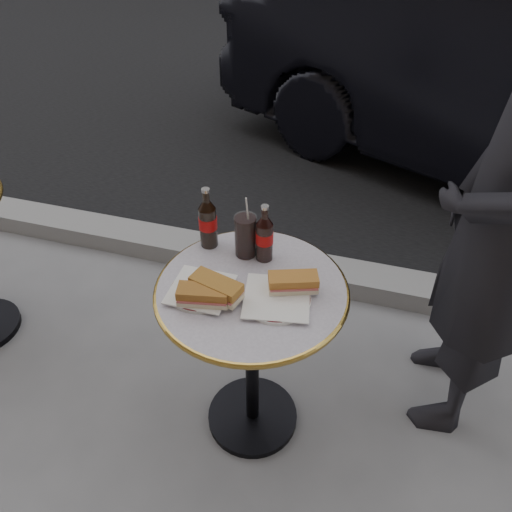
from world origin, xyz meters
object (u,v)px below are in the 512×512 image
(cola_glass, at_px, (246,236))
(plate_right, at_px, (277,299))
(bistro_table, at_px, (252,361))
(cola_bottle_right, at_px, (265,233))
(plate_left, at_px, (201,291))
(cola_bottle_left, at_px, (208,218))
(pedestrian, at_px, (499,229))

(cola_glass, bearing_deg, plate_right, -50.38)
(bistro_table, relative_size, plate_right, 3.48)
(cola_glass, bearing_deg, bistro_table, -66.64)
(cola_bottle_right, bearing_deg, plate_right, -63.78)
(plate_left, height_order, cola_glass, cola_glass)
(cola_bottle_right, distance_m, cola_glass, 0.07)
(plate_left, bearing_deg, cola_bottle_left, 103.84)
(plate_left, relative_size, cola_bottle_left, 0.86)
(bistro_table, distance_m, cola_bottle_right, 0.50)
(plate_right, height_order, cola_bottle_right, cola_bottle_right)
(plate_right, xyz_separation_m, cola_bottle_right, (-0.09, 0.19, 0.10))
(bistro_table, bearing_deg, plate_right, -21.84)
(plate_left, bearing_deg, cola_bottle_right, 55.97)
(bistro_table, xyz_separation_m, plate_left, (-0.15, -0.07, 0.37))
(plate_left, bearing_deg, bistro_table, 24.34)
(cola_bottle_right, distance_m, pedestrian, 0.75)
(bistro_table, xyz_separation_m, plate_right, (0.09, -0.04, 0.37))
(bistro_table, xyz_separation_m, cola_glass, (-0.07, 0.15, 0.44))
(plate_right, bearing_deg, plate_left, -172.97)
(cola_bottle_left, distance_m, pedestrian, 0.94)
(plate_left, xyz_separation_m, plate_right, (0.24, 0.03, 0.00))
(bistro_table, xyz_separation_m, cola_bottle_left, (-0.20, 0.17, 0.48))
(cola_bottle_left, bearing_deg, pedestrian, 10.33)
(bistro_table, distance_m, cola_bottle_left, 0.55)
(bistro_table, distance_m, cola_glass, 0.47)
(plate_right, relative_size, pedestrian, 0.12)
(plate_right, distance_m, cola_bottle_right, 0.23)
(cola_bottle_left, relative_size, pedestrian, 0.13)
(plate_left, relative_size, cola_bottle_right, 0.92)
(cola_bottle_right, bearing_deg, bistro_table, -89.92)
(cola_bottle_left, relative_size, cola_bottle_right, 1.07)
(cola_glass, bearing_deg, pedestrian, 13.01)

